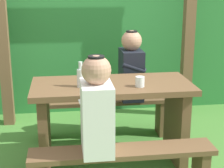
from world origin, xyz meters
The scene contains 11 objects.
ground_plane centered at (0.00, 0.00, 0.00)m, with size 12.00×12.00×0.00m, color #458033.
hedge_backdrop centered at (0.00, 1.96, 0.84)m, with size 6.40×1.05×1.68m, color #2C7A36.
pergola_post_left centered at (-1.07, 1.13, 1.03)m, with size 0.12×0.12×2.06m, color brown.
pergola_post_right centered at (1.07, 1.13, 1.03)m, with size 0.12×0.12×2.06m, color brown.
picnic_table centered at (0.00, 0.00, 0.52)m, with size 1.40×0.64×0.77m.
bench_near centered at (0.00, -0.60, 0.31)m, with size 1.40×0.24×0.43m.
bench_far centered at (0.00, 0.60, 0.31)m, with size 1.40×0.24×0.43m.
person_white_shirt centered at (-0.19, -0.59, 0.76)m, with size 0.25×0.35×0.72m.
person_black_coat centered at (0.28, 0.59, 0.76)m, with size 0.25×0.35×0.72m.
drinking_glass centered at (0.22, -0.13, 0.81)m, with size 0.08×0.08×0.09m, color silver.
bottle_left centered at (-0.28, -0.07, 0.86)m, with size 0.06×0.06×0.22m.
Camera 1 is at (-0.42, -3.07, 1.66)m, focal length 59.23 mm.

